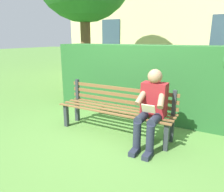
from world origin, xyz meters
TOP-DOWN VIEW (x-y plane):
  - ground at (0.00, 0.00)m, footprint 60.00×60.00m
  - park_bench at (0.00, -0.07)m, footprint 2.06×0.49m
  - person_seated at (-0.68, 0.10)m, footprint 0.44×0.73m
  - hedge_backdrop at (-0.42, -1.15)m, footprint 4.47×0.80m
  - building_facade at (0.91, -7.17)m, footprint 9.14×3.04m

SIDE VIEW (x-z plane):
  - ground at x=0.00m, z-range 0.00..0.00m
  - park_bench at x=0.00m, z-range 0.03..0.88m
  - person_seated at x=-0.68m, z-range 0.04..1.22m
  - hedge_backdrop at x=-0.42m, z-range -0.01..1.59m
  - building_facade at x=0.91m, z-range 0.00..6.56m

